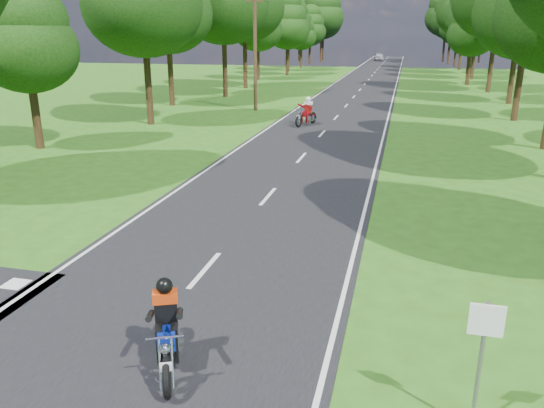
# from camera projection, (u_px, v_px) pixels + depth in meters

# --- Properties ---
(ground) EXTENTS (160.00, 160.00, 0.00)m
(ground) POSITION_uv_depth(u_px,v_px,m) (169.00, 312.00, 10.56)
(ground) COLOR #2A5613
(ground) RESTS_ON ground
(main_road) EXTENTS (7.00, 140.00, 0.02)m
(main_road) POSITION_uv_depth(u_px,v_px,m) (365.00, 84.00, 56.72)
(main_road) COLOR black
(main_road) RESTS_ON ground
(road_markings) EXTENTS (7.40, 140.00, 0.01)m
(road_markings) POSITION_uv_depth(u_px,v_px,m) (362.00, 86.00, 55.02)
(road_markings) COLOR silver
(road_markings) RESTS_ON main_road
(treeline) EXTENTS (40.00, 115.35, 14.78)m
(treeline) POSITION_uv_depth(u_px,v_px,m) (387.00, 6.00, 63.14)
(treeline) COLOR black
(treeline) RESTS_ON ground
(telegraph_pole) EXTENTS (1.20, 0.26, 8.00)m
(telegraph_pole) POSITION_uv_depth(u_px,v_px,m) (255.00, 51.00, 36.52)
(telegraph_pole) COLOR #382616
(telegraph_pole) RESTS_ON ground
(road_sign) EXTENTS (0.45, 0.07, 2.00)m
(road_sign) POSITION_uv_depth(u_px,v_px,m) (483.00, 347.00, 7.03)
(road_sign) COLOR slate
(road_sign) RESTS_ON ground
(rider_near_blue) EXTENTS (1.28, 1.92, 1.52)m
(rider_near_blue) POSITION_uv_depth(u_px,v_px,m) (166.00, 326.00, 8.59)
(rider_near_blue) COLOR #0D2497
(rider_near_blue) RESTS_ON main_road
(rider_far_red) EXTENTS (1.32, 2.11, 1.67)m
(rider_far_red) POSITION_uv_depth(u_px,v_px,m) (306.00, 111.00, 31.41)
(rider_far_red) COLOR maroon
(rider_far_red) RESTS_ON main_road
(distant_car) EXTENTS (2.40, 4.60, 1.49)m
(distant_car) POSITION_uv_depth(u_px,v_px,m) (379.00, 57.00, 102.82)
(distant_car) COLOR silver
(distant_car) RESTS_ON main_road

